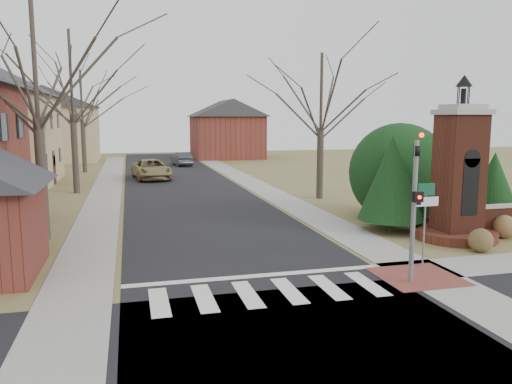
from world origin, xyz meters
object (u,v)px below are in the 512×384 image
object	(u,v)px
brick_gate_monument	(458,186)
distant_car	(182,159)
sign_post	(425,208)
pickup_truck	(151,169)
traffic_signal_pole	(415,196)

from	to	relation	value
brick_gate_monument	distant_car	size ratio (longest dim) A/B	1.55
sign_post	pickup_truck	distance (m)	27.44
traffic_signal_pole	brick_gate_monument	size ratio (longest dim) A/B	0.69
traffic_signal_pole	pickup_truck	size ratio (longest dim) A/B	0.80
brick_gate_monument	pickup_truck	bearing A→B (deg)	115.09
traffic_signal_pole	distant_car	size ratio (longest dim) A/B	1.08
traffic_signal_pole	sign_post	world-z (taller)	traffic_signal_pole
distant_car	traffic_signal_pole	bearing A→B (deg)	87.96
brick_gate_monument	pickup_truck	distance (m)	25.82
brick_gate_monument	pickup_truck	xyz separation A→B (m)	(-10.94, 23.35, -1.38)
pickup_truck	traffic_signal_pole	bearing A→B (deg)	-83.37
traffic_signal_pole	distant_car	world-z (taller)	traffic_signal_pole
distant_car	sign_post	bearing A→B (deg)	90.09
brick_gate_monument	distant_car	world-z (taller)	brick_gate_monument
pickup_truck	distant_car	bearing A→B (deg)	66.02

